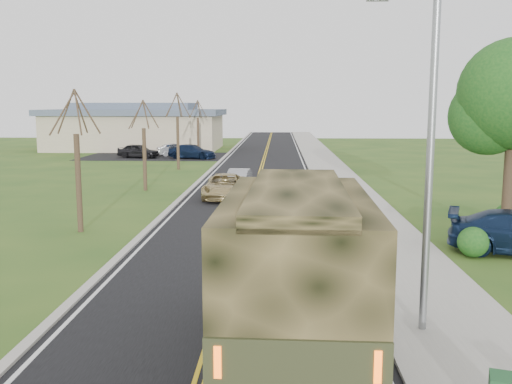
{
  "coord_description": "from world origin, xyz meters",
  "views": [
    {
      "loc": [
        1.54,
        -13.69,
        5.41
      ],
      "look_at": [
        0.57,
        9.87,
        1.8
      ],
      "focal_mm": 40.0,
      "sensor_mm": 36.0,
      "label": 1
    }
  ],
  "objects": [
    {
      "name": "bare_tree_a",
      "position": [
        -7.0,
        10.0,
        2.63
      ],
      "size": [
        1.93,
        2.26,
        6.08
      ],
      "color": "#38281C",
      "rests_on": "ground"
    },
    {
      "name": "commercial_building",
      "position": [
        -15.98,
        55.97,
        2.69
      ],
      "size": [
        25.5,
        21.5,
        5.65
      ],
      "color": "tan",
      "rests_on": "ground"
    },
    {
      "name": "curb_left",
      "position": [
        -4.15,
        40.0,
        0.05
      ],
      "size": [
        0.3,
        120.0,
        0.1
      ],
      "primitive_type": "cube",
      "color": "#9E998E",
      "rests_on": "ground"
    },
    {
      "name": "bare_tree_b",
      "position": [
        -7.0,
        22.0,
        2.48
      ],
      "size": [
        1.83,
        2.14,
        5.73
      ],
      "color": "#38281C",
      "rests_on": "ground"
    },
    {
      "name": "bare_tree_d",
      "position": [
        -7.0,
        46.0,
        2.55
      ],
      "size": [
        1.88,
        2.2,
        5.91
      ],
      "color": "#38281C",
      "rests_on": "ground"
    },
    {
      "name": "curb_right",
      "position": [
        4.15,
        40.0,
        0.06
      ],
      "size": [
        0.3,
        120.0,
        0.12
      ],
      "primitive_type": "cube",
      "color": "#9E998E",
      "rests_on": "ground"
    },
    {
      "name": "military_truck",
      "position": [
        1.91,
        -2.25,
        2.22
      ],
      "size": [
        2.9,
        7.85,
        3.88
      ],
      "rotation": [
        0.0,
        0.0,
        -0.03
      ],
      "color": "black",
      "rests_on": "ground"
    },
    {
      "name": "lot_car_silver",
      "position": [
        -9.55,
        46.82,
        0.65
      ],
      "size": [
        4.15,
        2.66,
        1.29
      ],
      "primitive_type": "imported",
      "rotation": [
        0.0,
        0.0,
        1.93
      ],
      "color": "silver",
      "rests_on": "ground"
    },
    {
      "name": "sidewalk_right",
      "position": [
        5.9,
        40.0,
        0.05
      ],
      "size": [
        3.2,
        120.0,
        0.1
      ],
      "primitive_type": "cube",
      "color": "#9E998E",
      "rests_on": "ground"
    },
    {
      "name": "sedan_silver",
      "position": [
        -1.13,
        23.16,
        0.62
      ],
      "size": [
        1.69,
        3.9,
        1.25
      ],
      "primitive_type": "imported",
      "rotation": [
        0.0,
        0.0,
        -0.1
      ],
      "color": "#A4A5A9",
      "rests_on": "ground"
    },
    {
      "name": "street_light",
      "position": [
        4.9,
        -0.5,
        4.43
      ],
      "size": [
        1.65,
        0.22,
        8.0
      ],
      "color": "gray",
      "rests_on": "ground"
    },
    {
      "name": "lot_car_dark",
      "position": [
        -12.93,
        44.15,
        0.73
      ],
      "size": [
        4.57,
        2.74,
        1.46
      ],
      "primitive_type": "imported",
      "rotation": [
        0.0,
        0.0,
        1.32
      ],
      "color": "black",
      "rests_on": "ground"
    },
    {
      "name": "suv_champagne",
      "position": [
        -1.65,
        19.23,
        0.7
      ],
      "size": [
        2.35,
        5.04,
        1.4
      ],
      "primitive_type": "imported",
      "rotation": [
        0.0,
        0.0,
        0.01
      ],
      "color": "tan",
      "rests_on": "ground"
    },
    {
      "name": "bare_tree_c",
      "position": [
        -7.0,
        34.0,
        2.78
      ],
      "size": [
        2.04,
        2.39,
        6.42
      ],
      "color": "#38281C",
      "rests_on": "ground"
    },
    {
      "name": "road",
      "position": [
        0.0,
        40.0,
        0.01
      ],
      "size": [
        8.0,
        120.0,
        0.01
      ],
      "primitive_type": "cube",
      "color": "black",
      "rests_on": "ground"
    },
    {
      "name": "lot_car_navy",
      "position": [
        -7.31,
        43.7,
        0.71
      ],
      "size": [
        5.28,
        3.25,
        1.43
      ],
      "primitive_type": "imported",
      "rotation": [
        0.0,
        0.0,
        1.3
      ],
      "color": "#0D1932",
      "rests_on": "ground"
    },
    {
      "name": "ground",
      "position": [
        0.0,
        0.0,
        0.0
      ],
      "size": [
        160.0,
        160.0,
        0.0
      ],
      "primitive_type": "plane",
      "color": "#294E1A",
      "rests_on": "ground"
    }
  ]
}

